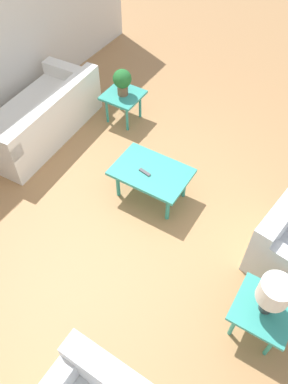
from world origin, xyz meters
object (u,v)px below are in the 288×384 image
(coffee_table, at_px, (151,174))
(table_lamp, at_px, (274,293))
(sofa, at_px, (40,118))
(side_table_plant, at_px, (123,98))
(side_table_lamp, at_px, (263,311))
(potted_plant, at_px, (122,80))

(coffee_table, relative_size, table_lamp, 1.99)
(sofa, relative_size, side_table_plant, 3.73)
(side_table_lamp, relative_size, potted_plant, 1.36)
(table_lamp, bearing_deg, side_table_plant, -35.14)
(coffee_table, height_order, side_table_plant, side_table_plant)
(potted_plant, bearing_deg, sofa, 46.95)
(potted_plant, bearing_deg, table_lamp, 144.86)
(sofa, xyz_separation_m, side_table_lamp, (-3.79, 1.15, 0.12))
(coffee_table, distance_m, side_table_lamp, 2.01)
(coffee_table, bearing_deg, table_lamp, 151.90)
(coffee_table, xyz_separation_m, table_lamp, (-1.77, 0.95, 0.38))
(side_table_lamp, distance_m, table_lamp, 0.39)
(coffee_table, relative_size, side_table_lamp, 1.72)
(potted_plant, bearing_deg, coffee_table, 136.05)
(side_table_plant, distance_m, potted_plant, 0.30)
(sofa, xyz_separation_m, potted_plant, (-0.86, -0.92, 0.42))
(table_lamp, bearing_deg, coffee_table, -28.10)
(potted_plant, distance_m, table_lamp, 3.59)
(side_table_lamp, bearing_deg, sofa, -16.83)
(sofa, bearing_deg, table_lamp, 70.26)
(coffee_table, bearing_deg, side_table_lamp, 151.90)
(side_table_lamp, bearing_deg, potted_plant, -35.14)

